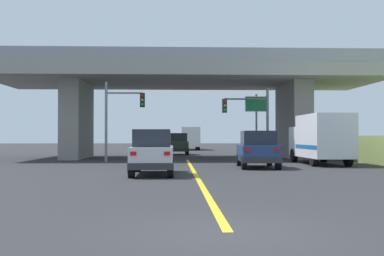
% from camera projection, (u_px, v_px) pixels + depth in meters
% --- Properties ---
extents(ground, '(160.00, 160.00, 0.00)m').
position_uv_depth(ground, '(186.00, 158.00, 37.74)').
color(ground, '#2B2B2D').
extents(overpass_bridge, '(29.89, 10.84, 7.83)m').
position_uv_depth(overpass_bridge, '(186.00, 88.00, 37.83)').
color(overpass_bridge, gray).
rests_on(overpass_bridge, ground).
extents(lane_divider_stripe, '(0.20, 26.33, 0.01)m').
position_uv_depth(lane_divider_stripe, '(195.00, 174.00, 21.66)').
color(lane_divider_stripe, yellow).
rests_on(lane_divider_stripe, ground).
extents(suv_lead, '(1.87, 4.66, 2.02)m').
position_uv_depth(suv_lead, '(153.00, 152.00, 21.37)').
color(suv_lead, silver).
rests_on(suv_lead, ground).
extents(suv_crossing, '(2.24, 4.45, 2.02)m').
position_uv_depth(suv_crossing, '(258.00, 149.00, 26.09)').
color(suv_crossing, navy).
rests_on(suv_crossing, ground).
extents(box_truck, '(2.33, 6.65, 3.03)m').
position_uv_depth(box_truck, '(321.00, 138.00, 29.17)').
color(box_truck, silver).
rests_on(box_truck, ground).
extents(sedan_oncoming, '(1.90, 4.64, 2.02)m').
position_uv_depth(sedan_oncoming, '(178.00, 144.00, 44.70)').
color(sedan_oncoming, '#2D4C33').
rests_on(sedan_oncoming, ground).
extents(traffic_signal_nearside, '(3.25, 0.36, 5.08)m').
position_uv_depth(traffic_signal_nearside, '(251.00, 115.00, 33.03)').
color(traffic_signal_nearside, '#56595E').
rests_on(traffic_signal_nearside, ground).
extents(traffic_signal_farside, '(2.69, 0.36, 5.40)m').
position_uv_depth(traffic_signal_farside, '(119.00, 112.00, 32.03)').
color(traffic_signal_farside, slate).
rests_on(traffic_signal_farside, ground).
extents(highway_sign, '(1.72, 0.17, 4.88)m').
position_uv_depth(highway_sign, '(256.00, 111.00, 35.63)').
color(highway_sign, slate).
rests_on(highway_sign, ground).
extents(semi_truck_distant, '(2.33, 7.54, 2.86)m').
position_uv_depth(semi_truck_distant, '(190.00, 138.00, 61.13)').
color(semi_truck_distant, navy).
rests_on(semi_truck_distant, ground).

